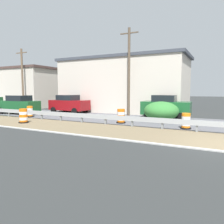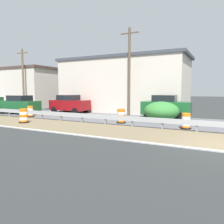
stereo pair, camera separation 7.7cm
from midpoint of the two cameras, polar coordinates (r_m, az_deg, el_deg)
The scene contains 17 objects.
ground_plane at distance 11.11m, azimuth 26.58°, elevation -7.66°, with size 160.00×160.00×0.00m, color #2B2D2D.
median_dirt_strip at distance 11.94m, azimuth 26.62°, elevation -6.75°, with size 4.09×120.00×0.01m, color #706047.
far_lane_asphalt at distance 17.16m, azimuth 26.76°, elevation -3.09°, with size 6.52×120.00×0.00m, color #56565B.
curb_near_edge at distance 9.85m, azimuth 26.52°, elevation -9.32°, with size 0.20×120.00×0.11m, color #ADADA8.
guardrail_median at distance 13.69m, azimuth 21.22°, elevation -2.79°, with size 0.18×55.31×0.71m.
traffic_barrel_nearest at distance 14.64m, azimuth 18.66°, elevation -2.43°, with size 0.67×0.67×1.00m.
traffic_barrel_close at distance 16.28m, azimuth 2.25°, elevation -1.23°, with size 0.70×0.70×1.06m.
traffic_barrel_mid at distance 17.68m, azimuth -22.32°, elevation -1.09°, with size 0.73×0.73×1.07m.
traffic_barrel_far at distance 21.39m, azimuth -20.80°, elevation -0.00°, with size 0.64×0.64×1.00m.
car_trailing_near_lane at distance 19.51m, azimuth 13.78°, elevation 1.36°, with size 2.22×4.15×2.03m.
car_lead_far_lane at distance 24.56m, azimuth -23.43°, elevation 1.80°, with size 2.03×4.69×1.92m.
car_mid_far_lane at distance 24.06m, azimuth -11.27°, elevation 2.11°, with size 2.16×4.26×1.93m.
roadside_shop_near at distance 25.58m, azimuth 2.87°, elevation 7.14°, with size 6.60×14.67×6.12m.
roadside_shop_far at distance 35.28m, azimuth -22.16°, elevation 5.96°, with size 6.29×10.91×5.64m.
utility_pole_near at distance 21.10m, azimuth 4.35°, elevation 10.73°, with size 0.24×1.80×8.26m.
utility_pole_mid at distance 29.80m, azimuth -22.50°, elevation 8.18°, with size 0.24×1.80×7.56m.
bush_roadside at distance 18.00m, azimuth 12.67°, elevation 0.25°, with size 2.78×2.78×1.55m, color #337533.
Camera 1 is at (-10.85, 0.05, 2.47)m, focal length 34.88 mm.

